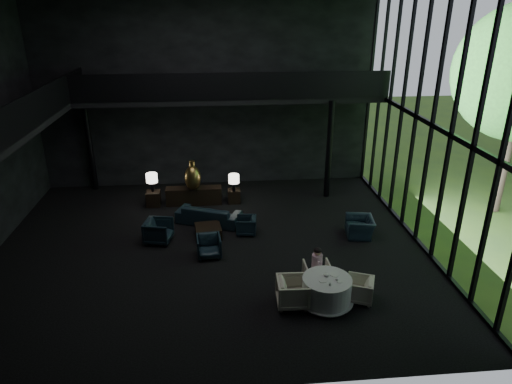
{
  "coord_description": "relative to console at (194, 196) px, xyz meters",
  "views": [
    {
      "loc": [
        0.26,
        -13.23,
        7.5
      ],
      "look_at": [
        1.52,
        0.5,
        1.75
      ],
      "focal_mm": 32.0,
      "sensor_mm": 36.0,
      "label": 1
    }
  ],
  "objects": [
    {
      "name": "side_table_left",
      "position": [
        -1.6,
        -0.01,
        -0.05
      ],
      "size": [
        0.54,
        0.54,
        0.59
      ],
      "primitive_type": "cube",
      "color": "black",
      "rests_on": "floor"
    },
    {
      "name": "lounge_armchair_east",
      "position": [
        1.89,
        -2.73,
        -0.05
      ],
      "size": [
        0.62,
        0.65,
        0.61
      ],
      "primitive_type": "imported",
      "rotation": [
        0.0,
        0.0,
        -1.69
      ],
      "color": "black",
      "rests_on": "floor"
    },
    {
      "name": "dining_table",
      "position": [
        3.75,
        -6.9,
        -0.02
      ],
      "size": [
        1.49,
        1.49,
        0.75
      ],
      "color": "white",
      "rests_on": "floor"
    },
    {
      "name": "railing_left",
      "position": [
        -4.33,
        -3.68,
        4.25
      ],
      "size": [
        0.06,
        12.0,
        1.0
      ],
      "primitive_type": "cube",
      "color": "black",
      "rests_on": "mezzanine_left"
    },
    {
      "name": "lounge_armchair_south",
      "position": [
        0.61,
        -4.16,
        0.03
      ],
      "size": [
        0.79,
        0.75,
        0.76
      ],
      "primitive_type": "imported",
      "rotation": [
        0.0,
        0.0,
        0.09
      ],
      "color": "#203141",
      "rests_on": "floor"
    },
    {
      "name": "sofa",
      "position": [
        0.6,
        -1.79,
        0.15
      ],
      "size": [
        2.67,
        1.66,
        1.01
      ],
      "primitive_type": "imported",
      "rotation": [
        0.0,
        0.0,
        2.76
      ],
      "color": "#14293B",
      "rests_on": "floor"
    },
    {
      "name": "plate_b",
      "position": [
        3.99,
        -6.74,
        0.41
      ],
      "size": [
        0.31,
        0.31,
        0.02
      ],
      "primitive_type": "cylinder",
      "rotation": [
        0.0,
        0.0,
        -0.31
      ],
      "color": "white",
      "rests_on": "dining_table"
    },
    {
      "name": "child",
      "position": [
        3.7,
        -5.89,
        0.43
      ],
      "size": [
        0.31,
        0.31,
        0.66
      ],
      "rotation": [
        0.0,
        0.0,
        3.14
      ],
      "color": "pink",
      "rests_on": "dining_chair_north"
    },
    {
      "name": "dining_chair_east",
      "position": [
        4.67,
        -6.86,
        -0.01
      ],
      "size": [
        0.81,
        0.83,
        0.67
      ],
      "primitive_type": "imported",
      "rotation": [
        0.0,
        0.0,
        -1.95
      ],
      "color": "#AFA590",
      "rests_on": "floor"
    },
    {
      "name": "console",
      "position": [
        0.0,
        0.0,
        0.0
      ],
      "size": [
        2.2,
        0.5,
        0.7
      ],
      "primitive_type": "cube",
      "color": "black",
      "rests_on": "floor"
    },
    {
      "name": "window_armchair",
      "position": [
        5.8,
        -3.25,
        0.07
      ],
      "size": [
        0.75,
        1.04,
        0.84
      ],
      "primitive_type": "imported",
      "rotation": [
        0.0,
        0.0,
        -1.71
      ],
      "color": "#1B2531",
      "rests_on": "floor"
    },
    {
      "name": "coffee_table",
      "position": [
        0.58,
        -2.84,
        -0.16
      ],
      "size": [
        0.96,
        0.96,
        0.38
      ],
      "primitive_type": "cube",
      "rotation": [
        0.0,
        0.0,
        0.11
      ],
      "color": "black",
      "rests_on": "floor"
    },
    {
      "name": "dining_chair_north",
      "position": [
        3.69,
        -6.03,
        0.01
      ],
      "size": [
        0.71,
        0.67,
        0.72
      ],
      "primitive_type": "imported",
      "rotation": [
        0.0,
        0.0,
        3.15
      ],
      "color": "#BDB098",
      "rests_on": "floor"
    },
    {
      "name": "plate_a",
      "position": [
        3.61,
        -6.99,
        0.41
      ],
      "size": [
        0.24,
        0.24,
        0.01
      ],
      "primitive_type": "cylinder",
      "rotation": [
        0.0,
        0.0,
        -0.1
      ],
      "color": "white",
      "rests_on": "dining_table"
    },
    {
      "name": "railing_back",
      "position": [
        1.67,
        0.32,
        4.25
      ],
      "size": [
        12.0,
        0.06,
        1.0
      ],
      "primitive_type": "cube",
      "color": "black",
      "rests_on": "mezzanine_back"
    },
    {
      "name": "column_ne",
      "position": [
        5.47,
        0.32,
        1.65
      ],
      "size": [
        0.24,
        0.24,
        4.0
      ],
      "primitive_type": "cylinder",
      "color": "black",
      "rests_on": "floor"
    },
    {
      "name": "saucer",
      "position": [
        4.03,
        -7.07,
        0.41
      ],
      "size": [
        0.18,
        0.18,
        0.01
      ],
      "primitive_type": "cylinder",
      "rotation": [
        0.0,
        0.0,
        0.34
      ],
      "color": "white",
      "rests_on": "dining_table"
    },
    {
      "name": "cereal_bowl",
      "position": [
        3.75,
        -6.77,
        0.44
      ],
      "size": [
        0.16,
        0.16,
        0.08
      ],
      "primitive_type": "ellipsoid",
      "color": "white",
      "rests_on": "dining_table"
    },
    {
      "name": "coffee_cup",
      "position": [
        3.98,
        -7.0,
        0.44
      ],
      "size": [
        0.1,
        0.1,
        0.06
      ],
      "primitive_type": "cylinder",
      "rotation": [
        0.0,
        0.0,
        0.37
      ],
      "color": "white",
      "rests_on": "saucer"
    },
    {
      "name": "side_table_right",
      "position": [
        1.6,
        0.01,
        -0.08
      ],
      "size": [
        0.5,
        0.5,
        0.55
      ],
      "primitive_type": "cube",
      "color": "black",
      "rests_on": "floor"
    },
    {
      "name": "mezzanine_back",
      "position": [
        1.67,
        1.32,
        3.65
      ],
      "size": [
        12.0,
        2.0,
        0.25
      ],
      "primitive_type": "cube",
      "color": "black",
      "rests_on": "wall_back"
    },
    {
      "name": "cream_pot",
      "position": [
        3.74,
        -7.21,
        0.43
      ],
      "size": [
        0.07,
        0.07,
        0.07
      ],
      "primitive_type": "cylinder",
      "rotation": [
        0.0,
        0.0,
        -0.16
      ],
      "color": "#99999E",
      "rests_on": "dining_table"
    },
    {
      "name": "wall_front",
      "position": [
        0.67,
        -9.68,
        3.65
      ],
      "size": [
        14.0,
        0.04,
        8.0
      ],
      "primitive_type": "cube",
      "color": "black",
      "rests_on": "ground"
    },
    {
      "name": "table_lamp_left",
      "position": [
        -1.6,
        0.03,
        0.78
      ],
      "size": [
        0.44,
        0.44,
        0.74
      ],
      "color": "black",
      "rests_on": "side_table_left"
    },
    {
      "name": "table_lamp_right",
      "position": [
        1.6,
        -0.15,
        0.7
      ],
      "size": [
        0.42,
        0.42,
        0.7
      ],
      "color": "black",
      "rests_on": "side_table_right"
    },
    {
      "name": "column_nw",
      "position": [
        -4.33,
        2.02,
        1.65
      ],
      "size": [
        0.24,
        0.24,
        4.0
      ],
      "primitive_type": "cylinder",
      "color": "black",
      "rests_on": "floor"
    },
    {
      "name": "wall_back",
      "position": [
        0.67,
        2.32,
        3.65
      ],
      "size": [
        14.0,
        0.04,
        8.0
      ],
      "primitive_type": "cube",
      "color": "black",
      "rests_on": "ground"
    },
    {
      "name": "curtain_wall",
      "position": [
        7.62,
        -3.68,
        3.65
      ],
      "size": [
        0.2,
        12.0,
        8.0
      ],
      "primitive_type": null,
      "color": "black",
      "rests_on": "ground"
    },
    {
      "name": "dining_chair_west",
      "position": [
        2.84,
        -6.91,
        0.12
      ],
      "size": [
        0.88,
        0.93,
        0.93
      ],
      "primitive_type": "imported",
      "rotation": [
        0.0,
        0.0,
        1.53
      ],
      "color": "#B8AF93",
      "rests_on": "floor"
    },
    {
      "name": "floor",
      "position": [
        0.67,
        -3.68,
        -0.35
      ],
      "size": [
        14.0,
        12.0,
        0.02
      ],
      "primitive_type": "cube",
      "color": "black",
      "rests_on": "ground"
    },
    {
      "name": "lounge_armchair_west",
      "position": [
        -1.08,
        -3.05,
        0.13
      ],
      "size": [
        1.05,
        1.09,
        0.96
      ],
      "primitive_type": "imported",
      "rotation": [
        0.0,
        0.0,
        1.37
      ],
      "color": "black",
      "rests_on": "floor"
    },
    {
      "name": "bronze_urn",
      "position": [
        0.0,
        -0.19,
        0.86
      ],
      "size": [
        0.63,
        0.63,
        1.18
      ],
      "color": "#9B591E",
      "rests_on": "console"
    }
  ]
}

